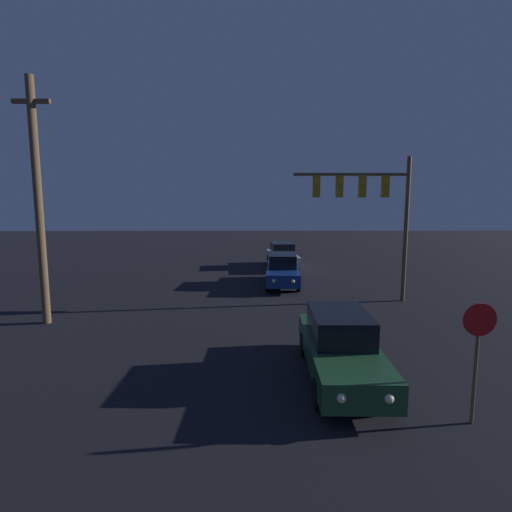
# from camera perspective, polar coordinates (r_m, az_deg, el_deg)

# --- Properties ---
(car_near) EXTENTS (1.76, 4.90, 1.61)m
(car_near) POSITION_cam_1_polar(r_m,az_deg,el_deg) (10.31, 11.93, -12.41)
(car_near) COLOR #1E4728
(car_near) RESTS_ON ground_plane
(car_mid) EXTENTS (1.92, 4.93, 1.61)m
(car_mid) POSITION_cam_1_polar(r_m,az_deg,el_deg) (20.80, 3.82, -1.96)
(car_mid) COLOR navy
(car_mid) RESTS_ON ground_plane
(car_far) EXTENTS (1.93, 4.94, 1.61)m
(car_far) POSITION_cam_1_polar(r_m,az_deg,el_deg) (26.36, 3.78, 0.12)
(car_far) COLOR beige
(car_far) RESTS_ON ground_plane
(traffic_signal_mast) EXTENTS (4.95, 0.30, 6.20)m
(traffic_signal_mast) POSITION_cam_1_polar(r_m,az_deg,el_deg) (17.76, 16.11, 7.55)
(traffic_signal_mast) COLOR brown
(traffic_signal_mast) RESTS_ON ground_plane
(stop_sign) EXTENTS (0.64, 0.07, 2.44)m
(stop_sign) POSITION_cam_1_polar(r_m,az_deg,el_deg) (8.88, 29.11, -10.66)
(stop_sign) COLOR brown
(stop_sign) RESTS_ON ground_plane
(utility_pole) EXTENTS (1.26, 0.28, 8.49)m
(utility_pole) POSITION_cam_1_polar(r_m,az_deg,el_deg) (15.77, -28.67, 6.99)
(utility_pole) COLOR brown
(utility_pole) RESTS_ON ground_plane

